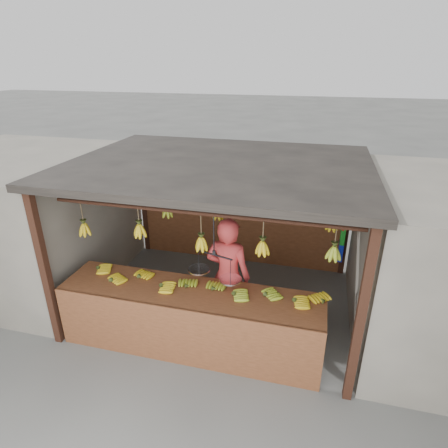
# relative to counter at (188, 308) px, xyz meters

# --- Properties ---
(ground) EXTENTS (80.00, 80.00, 0.00)m
(ground) POSITION_rel_counter_xyz_m (0.10, 1.22, -0.71)
(ground) COLOR #5B5B57
(stall) EXTENTS (4.30, 3.30, 2.40)m
(stall) POSITION_rel_counter_xyz_m (0.10, 1.55, 1.26)
(stall) COLOR black
(stall) RESTS_ON ground
(neighbor_left) EXTENTS (3.00, 3.00, 2.30)m
(neighbor_left) POSITION_rel_counter_xyz_m (-3.50, 1.22, 0.44)
(neighbor_left) COLOR slate
(neighbor_left) RESTS_ON ground
(counter) EXTENTS (3.67, 0.81, 0.96)m
(counter) POSITION_rel_counter_xyz_m (0.00, 0.00, 0.00)
(counter) COLOR brown
(counter) RESTS_ON ground
(hanging_bananas) EXTENTS (3.57, 2.25, 0.39)m
(hanging_bananas) POSITION_rel_counter_xyz_m (0.11, 1.24, 0.91)
(hanging_bananas) COLOR gold
(hanging_bananas) RESTS_ON ground
(balance_scale) EXTENTS (0.76, 0.42, 0.87)m
(balance_scale) POSITION_rel_counter_xyz_m (0.31, 0.22, 0.48)
(balance_scale) COLOR black
(balance_scale) RESTS_ON ground
(vendor) EXTENTS (0.70, 0.50, 1.80)m
(vendor) POSITION_rel_counter_xyz_m (0.39, 0.62, 0.19)
(vendor) COLOR #BF3333
(vendor) RESTS_ON ground
(bag_bundles) EXTENTS (0.08, 0.26, 1.23)m
(bag_bundles) POSITION_rel_counter_xyz_m (2.04, 2.57, 0.28)
(bag_bundles) COLOR yellow
(bag_bundles) RESTS_ON ground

